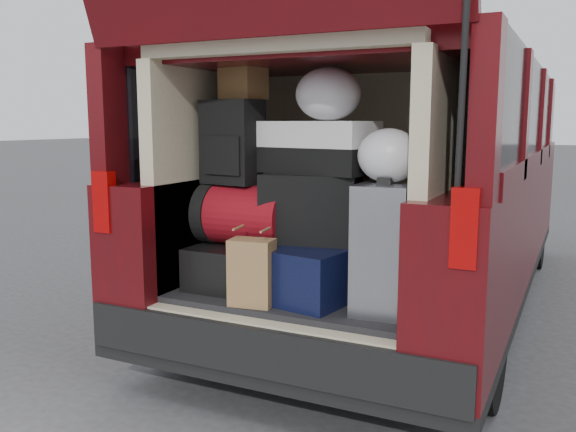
% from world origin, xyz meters
% --- Properties ---
extents(ground, '(80.00, 80.00, 0.00)m').
position_xyz_m(ground, '(0.00, 0.00, 0.00)').
color(ground, '#39393C').
rests_on(ground, ground).
extents(minivan, '(1.90, 5.35, 2.77)m').
position_xyz_m(minivan, '(0.00, 1.86, 0.91)').
color(minivan, black).
rests_on(minivan, ground).
extents(load_floor, '(1.24, 1.05, 0.55)m').
position_xyz_m(load_floor, '(0.00, 0.28, 0.28)').
color(load_floor, black).
rests_on(load_floor, ground).
extents(black_hardshell, '(0.40, 0.55, 0.22)m').
position_xyz_m(black_hardshell, '(-0.37, 0.14, 0.66)').
color(black_hardshell, black).
rests_on(black_hardshell, load_floor).
extents(navy_hardshell, '(0.59, 0.68, 0.26)m').
position_xyz_m(navy_hardshell, '(0.05, 0.13, 0.68)').
color(navy_hardshell, black).
rests_on(navy_hardshell, load_floor).
extents(silver_roller, '(0.27, 0.40, 0.58)m').
position_xyz_m(silver_roller, '(0.45, 0.05, 0.84)').
color(silver_roller, silver).
rests_on(silver_roller, load_floor).
extents(kraft_bag, '(0.22, 0.16, 0.32)m').
position_xyz_m(kraft_bag, '(-0.13, -0.17, 0.71)').
color(kraft_bag, '#966E44').
rests_on(kraft_bag, load_floor).
extents(red_duffel, '(0.50, 0.33, 0.32)m').
position_xyz_m(red_duffel, '(-0.32, 0.12, 0.93)').
color(red_duffel, maroon).
rests_on(red_duffel, black_hardshell).
extents(black_soft_case, '(0.51, 0.36, 0.34)m').
position_xyz_m(black_soft_case, '(0.03, 0.16, 0.98)').
color(black_soft_case, black).
rests_on(black_soft_case, navy_hardshell).
extents(backpack, '(0.33, 0.23, 0.43)m').
position_xyz_m(backpack, '(-0.41, 0.14, 1.30)').
color(backpack, black).
rests_on(backpack, red_duffel).
extents(twotone_duffel, '(0.62, 0.40, 0.26)m').
position_xyz_m(twotone_duffel, '(0.03, 0.22, 1.28)').
color(twotone_duffel, silver).
rests_on(twotone_duffel, black_soft_case).
extents(grocery_sack_lower, '(0.24, 0.21, 0.19)m').
position_xyz_m(grocery_sack_lower, '(-0.38, 0.20, 1.61)').
color(grocery_sack_lower, brown).
rests_on(grocery_sack_lower, backpack).
extents(plastic_bag_center, '(0.37, 0.35, 0.26)m').
position_xyz_m(plastic_bag_center, '(0.09, 0.22, 1.54)').
color(plastic_bag_center, silver).
rests_on(plastic_bag_center, twotone_duffel).
extents(plastic_bag_right, '(0.30, 0.28, 0.24)m').
position_xyz_m(plastic_bag_right, '(0.45, 0.06, 1.26)').
color(plastic_bag_right, silver).
rests_on(plastic_bag_right, silver_roller).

